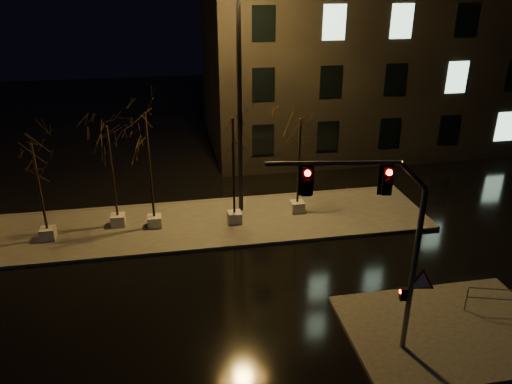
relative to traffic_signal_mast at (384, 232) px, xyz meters
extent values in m
plane|color=black|center=(-4.49, 3.89, -4.40)|extent=(90.00, 90.00, 0.00)
cube|color=#45443E|center=(-4.49, 9.89, -4.32)|extent=(22.00, 5.00, 0.15)
cube|color=#45443E|center=(3.01, 0.39, -4.32)|extent=(7.00, 5.00, 0.15)
cube|color=black|center=(9.51, 21.89, 3.10)|extent=(25.00, 12.00, 15.00)
cube|color=beige|center=(-11.73, 9.46, -3.97)|extent=(0.65, 0.65, 0.55)
cylinder|color=black|center=(-11.73, 9.46, -1.69)|extent=(0.11, 0.11, 4.02)
cube|color=beige|center=(-8.67, 10.28, -3.97)|extent=(0.65, 0.65, 0.55)
cylinder|color=black|center=(-8.67, 10.28, -1.50)|extent=(0.11, 0.11, 4.40)
cube|color=beige|center=(-6.94, 9.84, -3.97)|extent=(0.65, 0.65, 0.55)
cylinder|color=black|center=(-6.94, 9.84, -1.17)|extent=(0.11, 0.11, 5.07)
cube|color=beige|center=(-3.11, 9.58, -3.97)|extent=(0.65, 0.65, 0.55)
cylinder|color=black|center=(-3.11, 9.58, -1.35)|extent=(0.11, 0.11, 4.69)
cube|color=beige|center=(0.19, 10.20, -3.97)|extent=(0.65, 0.65, 0.55)
cylinder|color=black|center=(0.19, 10.20, -1.54)|extent=(0.11, 0.11, 4.32)
cylinder|color=#57595E|center=(1.04, -0.16, -1.44)|extent=(0.17, 0.17, 5.62)
cylinder|color=#57595E|center=(-1.59, 0.25, 2.15)|extent=(3.72, 0.71, 0.13)
cube|color=black|center=(-0.07, 0.01, 1.64)|extent=(0.31, 0.25, 0.84)
cube|color=black|center=(-2.29, 0.36, 1.64)|extent=(0.31, 0.25, 0.84)
cube|color=black|center=(0.83, -0.13, -2.19)|extent=(0.23, 0.20, 0.42)
cone|color=red|center=(1.31, -0.25, -1.72)|extent=(0.97, 0.18, 0.97)
sphere|color=#FF0C07|center=(1.04, -0.16, 1.92)|extent=(0.17, 0.17, 0.17)
cylinder|color=black|center=(-2.59, 10.91, 1.42)|extent=(0.23, 0.23, 11.34)
cylinder|color=#57595E|center=(4.12, 1.26, -3.79)|extent=(0.05, 0.05, 0.91)
cylinder|color=#57595E|center=(5.18, 0.93, -3.29)|extent=(2.13, 0.70, 0.04)
cylinder|color=#57595E|center=(5.18, 0.93, -3.69)|extent=(2.13, 0.70, 0.04)
camera|label=1|loc=(-5.96, -11.96, 6.95)|focal=35.00mm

